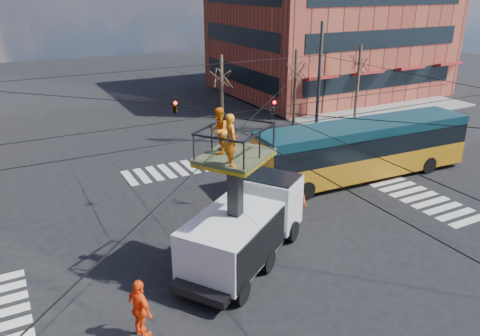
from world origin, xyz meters
name	(u,v)px	position (x,y,z in m)	size (l,w,h in m)	color
ground	(256,248)	(0.00, 0.00, 0.00)	(120.00, 120.00, 0.00)	black
sidewalk_ne	(335,96)	(21.00, 21.00, 0.06)	(18.00, 18.00, 0.12)	slate
crosswalks	(256,247)	(0.00, 0.00, 0.01)	(22.40, 22.40, 0.02)	silver
building_ne	(329,20)	(21.98, 23.98, 7.00)	(20.06, 16.06, 14.00)	maroon
overhead_network	(251,149)	(-0.07, 0.40, 4.29)	(24.24, 24.24, 8.00)	#2D2D30
tree_a	(221,76)	(5.00, 13.50, 4.63)	(2.00, 2.00, 6.00)	#382B21
tree_b	(296,69)	(11.00, 13.50, 4.63)	(2.00, 2.00, 6.00)	#382B21
tree_c	(360,63)	(17.00, 13.50, 4.63)	(2.00, 2.00, 6.00)	#382B21
utility_truck	(245,212)	(-0.82, -0.47, 2.09)	(7.07, 5.87, 6.49)	black
city_bus	(364,148)	(9.20, 3.92, 1.73)	(13.14, 3.23, 3.20)	#C17212
worker_ground	(140,309)	(-5.81, -2.89, 1.02)	(1.19, 0.50, 2.04)	#FF4A10
flagger	(295,196)	(3.12, 1.76, 1.01)	(1.31, 0.75, 2.03)	#DB460D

